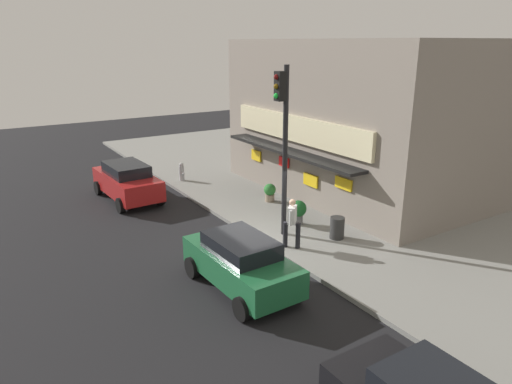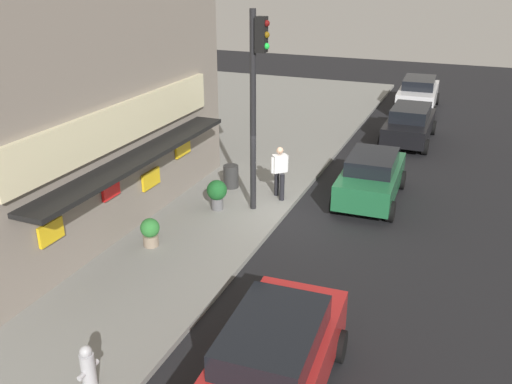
{
  "view_description": "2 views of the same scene",
  "coord_description": "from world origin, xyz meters",
  "px_view_note": "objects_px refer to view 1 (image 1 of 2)",
  "views": [
    {
      "loc": [
        12.4,
        -8.2,
        6.75
      ],
      "look_at": [
        -1.85,
        0.86,
        1.34
      ],
      "focal_mm": 32.95,
      "sensor_mm": 36.0,
      "label": 1
    },
    {
      "loc": [
        -14.61,
        -4.89,
        7.18
      ],
      "look_at": [
        -1.31,
        0.53,
        1.16
      ],
      "focal_mm": 38.45,
      "sensor_mm": 36.0,
      "label": 2
    }
  ],
  "objects_px": {
    "potted_plant_by_window": "(270,192)",
    "parked_car_red": "(127,181)",
    "fire_hydrant": "(182,172)",
    "parked_car_green": "(241,262)",
    "traffic_light": "(283,131)",
    "potted_plant_by_doorway": "(298,210)",
    "pedestrian": "(292,221)",
    "trash_can": "(337,228)"
  },
  "relations": [
    {
      "from": "potted_plant_by_window",
      "to": "parked_car_red",
      "type": "relative_size",
      "value": 0.18
    },
    {
      "from": "fire_hydrant",
      "to": "parked_car_green",
      "type": "xyz_separation_m",
      "value": [
        10.63,
        -2.88,
        0.23
      ]
    },
    {
      "from": "traffic_light",
      "to": "fire_hydrant",
      "type": "distance_m",
      "value": 8.94
    },
    {
      "from": "fire_hydrant",
      "to": "potted_plant_by_doorway",
      "type": "bearing_deg",
      "value": 9.32
    },
    {
      "from": "parked_car_green",
      "to": "potted_plant_by_window",
      "type": "bearing_deg",
      "value": 139.58
    },
    {
      "from": "traffic_light",
      "to": "potted_plant_by_doorway",
      "type": "height_order",
      "value": "traffic_light"
    },
    {
      "from": "potted_plant_by_doorway",
      "to": "potted_plant_by_window",
      "type": "relative_size",
      "value": 1.2
    },
    {
      "from": "pedestrian",
      "to": "potted_plant_by_doorway",
      "type": "height_order",
      "value": "pedestrian"
    },
    {
      "from": "potted_plant_by_doorway",
      "to": "fire_hydrant",
      "type": "bearing_deg",
      "value": -170.68
    },
    {
      "from": "traffic_light",
      "to": "pedestrian",
      "type": "height_order",
      "value": "traffic_light"
    },
    {
      "from": "pedestrian",
      "to": "potted_plant_by_window",
      "type": "xyz_separation_m",
      "value": [
        -4.38,
        2.08,
        -0.52
      ]
    },
    {
      "from": "fire_hydrant",
      "to": "pedestrian",
      "type": "distance_m",
      "value": 9.41
    },
    {
      "from": "traffic_light",
      "to": "trash_can",
      "type": "distance_m",
      "value": 3.89
    },
    {
      "from": "fire_hydrant",
      "to": "parked_car_green",
      "type": "relative_size",
      "value": 0.23
    },
    {
      "from": "pedestrian",
      "to": "parked_car_green",
      "type": "distance_m",
      "value": 2.98
    },
    {
      "from": "trash_can",
      "to": "potted_plant_by_window",
      "type": "xyz_separation_m",
      "value": [
        -4.6,
        0.26,
        0.04
      ]
    },
    {
      "from": "parked_car_red",
      "to": "traffic_light",
      "type": "bearing_deg",
      "value": 24.25
    },
    {
      "from": "parked_car_red",
      "to": "parked_car_green",
      "type": "xyz_separation_m",
      "value": [
        9.56,
        0.2,
        -0.04
      ]
    },
    {
      "from": "fire_hydrant",
      "to": "potted_plant_by_doorway",
      "type": "xyz_separation_m",
      "value": [
        7.84,
        1.29,
        0.11
      ]
    },
    {
      "from": "potted_plant_by_window",
      "to": "parked_car_red",
      "type": "xyz_separation_m",
      "value": [
        -3.95,
        -4.97,
        0.29
      ]
    },
    {
      "from": "traffic_light",
      "to": "fire_hydrant",
      "type": "relative_size",
      "value": 6.48
    },
    {
      "from": "pedestrian",
      "to": "traffic_light",
      "type": "bearing_deg",
      "value": 161.67
    },
    {
      "from": "potted_plant_by_doorway",
      "to": "parked_car_green",
      "type": "distance_m",
      "value": 5.02
    },
    {
      "from": "trash_can",
      "to": "fire_hydrant",
      "type": "bearing_deg",
      "value": -170.36
    },
    {
      "from": "fire_hydrant",
      "to": "potted_plant_by_doorway",
      "type": "relative_size",
      "value": 0.97
    },
    {
      "from": "trash_can",
      "to": "parked_car_red",
      "type": "relative_size",
      "value": 0.18
    },
    {
      "from": "traffic_light",
      "to": "parked_car_green",
      "type": "xyz_separation_m",
      "value": [
        2.33,
        -3.06,
        -3.07
      ]
    },
    {
      "from": "parked_car_green",
      "to": "pedestrian",
      "type": "bearing_deg",
      "value": 114.53
    },
    {
      "from": "parked_car_green",
      "to": "potted_plant_by_doorway",
      "type": "bearing_deg",
      "value": 123.87
    },
    {
      "from": "parked_car_green",
      "to": "trash_can",
      "type": "bearing_deg",
      "value": 102.55
    },
    {
      "from": "potted_plant_by_doorway",
      "to": "traffic_light",
      "type": "bearing_deg",
      "value": -66.93
    },
    {
      "from": "potted_plant_by_doorway",
      "to": "potted_plant_by_window",
      "type": "bearing_deg",
      "value": 167.73
    },
    {
      "from": "traffic_light",
      "to": "trash_can",
      "type": "bearing_deg",
      "value": 47.73
    },
    {
      "from": "fire_hydrant",
      "to": "trash_can",
      "type": "bearing_deg",
      "value": 9.64
    },
    {
      "from": "potted_plant_by_doorway",
      "to": "parked_car_green",
      "type": "height_order",
      "value": "parked_car_green"
    },
    {
      "from": "fire_hydrant",
      "to": "potted_plant_by_window",
      "type": "relative_size",
      "value": 1.16
    },
    {
      "from": "potted_plant_by_doorway",
      "to": "potted_plant_by_window",
      "type": "xyz_separation_m",
      "value": [
        -2.81,
        0.61,
        -0.13
      ]
    },
    {
      "from": "trash_can",
      "to": "parked_car_red",
      "type": "xyz_separation_m",
      "value": [
        -8.55,
        -4.71,
        0.33
      ]
    },
    {
      "from": "fire_hydrant",
      "to": "potted_plant_by_doorway",
      "type": "distance_m",
      "value": 7.94
    },
    {
      "from": "pedestrian",
      "to": "trash_can",
      "type": "bearing_deg",
      "value": 82.88
    },
    {
      "from": "trash_can",
      "to": "traffic_light",
      "type": "bearing_deg",
      "value": -132.27
    },
    {
      "from": "pedestrian",
      "to": "parked_car_red",
      "type": "xyz_separation_m",
      "value": [
        -8.33,
        -2.9,
        -0.23
      ]
    }
  ]
}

